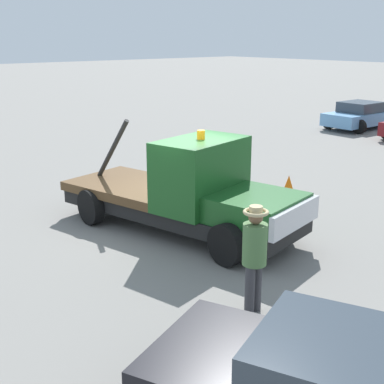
# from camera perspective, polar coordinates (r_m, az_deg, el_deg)

# --- Properties ---
(ground_plane) EXTENTS (160.00, 160.00, 0.00)m
(ground_plane) POSITION_cam_1_polar(r_m,az_deg,el_deg) (12.89, -1.44, -4.01)
(ground_plane) COLOR gray
(tow_truck) EXTENTS (6.40, 3.23, 2.51)m
(tow_truck) POSITION_cam_1_polar(r_m,az_deg,el_deg) (12.36, -0.10, -0.20)
(tow_truck) COLOR black
(tow_truck) RESTS_ON ground
(person_near_truck) EXTENTS (0.42, 0.42, 1.88)m
(person_near_truck) POSITION_cam_1_polar(r_m,az_deg,el_deg) (8.80, 6.69, -6.29)
(person_near_truck) COLOR #38383D
(person_near_truck) RESTS_ON ground
(parked_car_skyblue) EXTENTS (2.53, 4.37, 1.34)m
(parked_car_skyblue) POSITION_cam_1_polar(r_m,az_deg,el_deg) (28.27, 17.65, 7.79)
(parked_car_skyblue) COLOR #669ED1
(parked_car_skyblue) RESTS_ON ground
(traffic_cone) EXTENTS (0.40, 0.40, 0.55)m
(traffic_cone) POSITION_cam_1_polar(r_m,az_deg,el_deg) (15.97, 10.27, 0.73)
(traffic_cone) COLOR black
(traffic_cone) RESTS_ON ground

